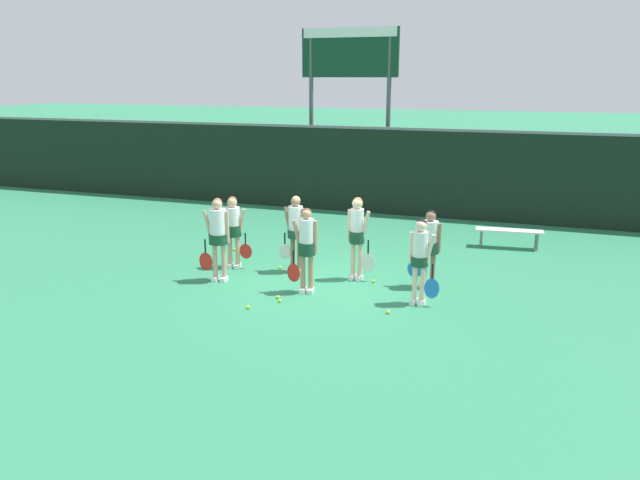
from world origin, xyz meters
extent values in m
plane|color=#2D7F56|center=(0.00, 0.00, 0.00)|extent=(140.00, 140.00, 0.00)
cube|color=black|center=(0.00, 7.11, 1.31)|extent=(60.00, 0.06, 2.63)
cube|color=slate|center=(0.00, 7.11, 2.67)|extent=(60.00, 0.08, 0.08)
cylinder|color=#515156|center=(-3.10, 7.98, 2.84)|extent=(0.14, 0.14, 5.69)
cylinder|color=#515156|center=(-0.50, 7.98, 2.84)|extent=(0.14, 0.14, 5.69)
cube|color=#0F3823|center=(-1.80, 7.98, 4.93)|extent=(3.17, 0.12, 1.52)
cube|color=white|center=(-1.80, 7.91, 5.53)|extent=(3.04, 0.02, 0.30)
cube|color=silver|center=(3.57, 4.21, 0.45)|extent=(1.66, 0.52, 0.04)
cylinder|color=slate|center=(4.22, 4.40, 0.22)|extent=(0.06, 0.06, 0.43)
cylinder|color=slate|center=(4.25, 4.15, 0.22)|extent=(0.06, 0.06, 0.43)
cylinder|color=slate|center=(2.89, 4.27, 0.22)|extent=(0.06, 0.06, 0.43)
cylinder|color=slate|center=(2.91, 4.02, 0.22)|extent=(0.06, 0.06, 0.43)
cylinder|color=tan|center=(-1.98, -0.50, 0.42)|extent=(0.10, 0.10, 0.85)
cylinder|color=tan|center=(-2.17, -0.53, 0.42)|extent=(0.10, 0.10, 0.85)
cube|color=white|center=(-1.97, -0.53, 0.04)|extent=(0.14, 0.25, 0.09)
cube|color=white|center=(-2.16, -0.56, 0.04)|extent=(0.14, 0.25, 0.09)
cylinder|color=#16422B|center=(-2.07, -0.52, 0.92)|extent=(0.40, 0.40, 0.21)
cylinder|color=white|center=(-2.07, -0.52, 1.20)|extent=(0.35, 0.35, 0.70)
sphere|color=tan|center=(-2.07, -0.52, 1.65)|extent=(0.22, 0.22, 0.22)
sphere|color=olive|center=(-2.07, -0.50, 1.68)|extent=(0.20, 0.20, 0.20)
cylinder|color=tan|center=(-2.28, -0.55, 1.18)|extent=(0.22, 0.11, 0.67)
cylinder|color=tan|center=(-1.87, -0.49, 1.18)|extent=(0.08, 0.08, 0.66)
cylinder|color=black|center=(-2.36, -0.58, 0.75)|extent=(0.03, 0.03, 0.29)
ellipsoid|color=red|center=(-2.36, -0.58, 0.41)|extent=(0.32, 0.03, 0.40)
cylinder|color=tan|center=(0.01, -0.58, 0.41)|extent=(0.10, 0.10, 0.82)
cylinder|color=tan|center=(-0.15, -0.60, 0.41)|extent=(0.10, 0.10, 0.82)
cube|color=white|center=(0.01, -0.61, 0.04)|extent=(0.14, 0.25, 0.09)
cube|color=white|center=(-0.15, -0.63, 0.04)|extent=(0.14, 0.25, 0.09)
cylinder|color=#16422B|center=(-0.07, -0.59, 0.91)|extent=(0.34, 0.34, 0.25)
cylinder|color=white|center=(-0.07, -0.59, 1.16)|extent=(0.29, 0.29, 0.69)
sphere|color=tan|center=(-0.07, -0.59, 1.61)|extent=(0.20, 0.20, 0.20)
sphere|color=#4C331E|center=(-0.08, -0.57, 1.63)|extent=(0.18, 0.18, 0.18)
cylinder|color=tan|center=(-0.26, -0.62, 1.15)|extent=(0.22, 0.10, 0.65)
cylinder|color=tan|center=(0.10, -0.57, 1.15)|extent=(0.08, 0.08, 0.65)
cylinder|color=black|center=(-0.33, -0.65, 0.73)|extent=(0.03, 0.03, 0.28)
ellipsoid|color=red|center=(-0.33, -0.65, 0.40)|extent=(0.28, 0.03, 0.39)
cylinder|color=beige|center=(2.24, -0.53, 0.39)|extent=(0.10, 0.10, 0.79)
cylinder|color=beige|center=(2.09, -0.51, 0.39)|extent=(0.10, 0.10, 0.79)
cube|color=white|center=(2.24, -0.56, 0.04)|extent=(0.13, 0.25, 0.09)
cube|color=white|center=(2.08, -0.54, 0.04)|extent=(0.13, 0.25, 0.09)
cylinder|color=#16422B|center=(2.16, -0.52, 0.85)|extent=(0.32, 0.32, 0.18)
cylinder|color=white|center=(2.16, -0.52, 1.10)|extent=(0.28, 0.28, 0.63)
sphere|color=beige|center=(2.16, -0.52, 1.53)|extent=(0.22, 0.22, 0.22)
sphere|color=black|center=(2.17, -0.50, 1.56)|extent=(0.20, 0.20, 0.20)
cylinder|color=beige|center=(2.34, -0.54, 1.09)|extent=(0.21, 0.10, 0.61)
cylinder|color=beige|center=(1.99, -0.50, 1.09)|extent=(0.08, 0.08, 0.60)
cylinder|color=black|center=(2.42, -0.57, 0.69)|extent=(0.03, 0.03, 0.28)
ellipsoid|color=blue|center=(2.42, -0.57, 0.36)|extent=(0.29, 0.03, 0.39)
cylinder|color=tan|center=(-2.13, 0.44, 0.39)|extent=(0.10, 0.10, 0.77)
cylinder|color=tan|center=(-2.30, 0.41, 0.39)|extent=(0.10, 0.10, 0.77)
cube|color=white|center=(-2.12, 0.41, 0.04)|extent=(0.15, 0.26, 0.09)
cube|color=white|center=(-2.30, 0.38, 0.04)|extent=(0.15, 0.26, 0.09)
cylinder|color=#16422B|center=(-2.21, 0.43, 0.86)|extent=(0.37, 0.37, 0.25)
cylinder|color=white|center=(-2.21, 0.43, 1.08)|extent=(0.33, 0.33, 0.62)
sphere|color=tan|center=(-2.21, 0.43, 1.50)|extent=(0.22, 0.22, 0.22)
sphere|color=olive|center=(-2.22, 0.45, 1.53)|extent=(0.20, 0.20, 0.20)
cylinder|color=tan|center=(-2.02, 0.46, 1.07)|extent=(0.21, 0.11, 0.59)
cylinder|color=tan|center=(-2.40, 0.39, 1.07)|extent=(0.08, 0.08, 0.59)
cylinder|color=black|center=(-1.93, 0.46, 0.70)|extent=(0.03, 0.03, 0.25)
ellipsoid|color=red|center=(-1.93, 0.46, 0.40)|extent=(0.31, 0.03, 0.35)
cylinder|color=#8C664C|center=(-0.69, 0.58, 0.40)|extent=(0.10, 0.10, 0.81)
cylinder|color=#8C664C|center=(-0.86, 0.62, 0.40)|extent=(0.10, 0.10, 0.81)
cube|color=white|center=(-0.69, 0.55, 0.04)|extent=(0.15, 0.26, 0.09)
cube|color=white|center=(-0.86, 0.59, 0.04)|extent=(0.15, 0.26, 0.09)
cylinder|color=#16422B|center=(-0.77, 0.60, 0.87)|extent=(0.36, 0.36, 0.18)
cylinder|color=white|center=(-0.77, 0.60, 1.14)|extent=(0.32, 0.32, 0.67)
sphere|color=#8C664C|center=(-0.77, 0.60, 1.58)|extent=(0.21, 0.21, 0.21)
sphere|color=#D8B772|center=(-0.77, 0.62, 1.61)|extent=(0.19, 0.19, 0.19)
cylinder|color=#8C664C|center=(-0.97, 0.64, 1.13)|extent=(0.22, 0.11, 0.64)
cylinder|color=#8C664C|center=(-0.59, 0.56, 1.13)|extent=(0.08, 0.08, 0.64)
cylinder|color=black|center=(-1.05, 0.63, 0.73)|extent=(0.03, 0.03, 0.25)
ellipsoid|color=silver|center=(-1.05, 0.63, 0.43)|extent=(0.29, 0.03, 0.35)
cylinder|color=beige|center=(0.71, 0.52, 0.42)|extent=(0.10, 0.10, 0.84)
cylinder|color=beige|center=(0.56, 0.53, 0.42)|extent=(0.10, 0.10, 0.84)
cube|color=white|center=(0.71, 0.49, 0.04)|extent=(0.12, 0.24, 0.09)
cube|color=white|center=(0.56, 0.50, 0.04)|extent=(0.12, 0.24, 0.09)
cylinder|color=#16422B|center=(0.64, 0.53, 0.93)|extent=(0.32, 0.32, 0.25)
cylinder|color=white|center=(0.64, 0.53, 1.19)|extent=(0.28, 0.28, 0.69)
sphere|color=beige|center=(0.64, 0.53, 1.65)|extent=(0.22, 0.22, 0.22)
sphere|color=olive|center=(0.64, 0.55, 1.67)|extent=(0.21, 0.21, 0.21)
cylinder|color=beige|center=(0.82, 0.52, 1.18)|extent=(0.21, 0.08, 0.66)
cylinder|color=beige|center=(0.47, 0.53, 1.18)|extent=(0.08, 0.08, 0.66)
cylinder|color=black|center=(0.90, 0.50, 0.75)|extent=(0.03, 0.03, 0.29)
ellipsoid|color=silver|center=(0.90, 0.50, 0.40)|extent=(0.30, 0.03, 0.40)
cylinder|color=#8C664C|center=(2.26, 0.49, 0.38)|extent=(0.10, 0.10, 0.77)
cylinder|color=#8C664C|center=(2.08, 0.53, 0.38)|extent=(0.10, 0.10, 0.77)
cube|color=white|center=(2.26, 0.46, 0.04)|extent=(0.15, 0.26, 0.09)
cube|color=white|center=(2.08, 0.50, 0.04)|extent=(0.15, 0.26, 0.09)
cylinder|color=#16422B|center=(2.17, 0.51, 0.85)|extent=(0.38, 0.38, 0.24)
cylinder|color=white|center=(2.17, 0.51, 1.08)|extent=(0.33, 0.33, 0.63)
sphere|color=#8C664C|center=(2.17, 0.51, 1.50)|extent=(0.20, 0.20, 0.20)
sphere|color=black|center=(2.18, 0.53, 1.52)|extent=(0.19, 0.19, 0.19)
cylinder|color=#8C664C|center=(1.97, 0.55, 1.07)|extent=(0.21, 0.11, 0.60)
cylinder|color=#8C664C|center=(2.36, 0.47, 1.07)|extent=(0.08, 0.08, 0.59)
cylinder|color=black|center=(1.89, 0.54, 0.68)|extent=(0.03, 0.03, 0.27)
ellipsoid|color=blue|center=(1.89, 0.54, 0.36)|extent=(0.31, 0.03, 0.38)
sphere|color=#CCE033|center=(-0.47, -1.15, 0.03)|extent=(0.07, 0.07, 0.07)
sphere|color=#CCE033|center=(1.74, -1.22, 0.04)|extent=(0.07, 0.07, 0.07)
sphere|color=#CCE033|center=(-0.36, -1.32, 0.03)|extent=(0.06, 0.06, 0.06)
sphere|color=#CCE033|center=(1.05, 0.43, 0.03)|extent=(0.06, 0.06, 0.06)
sphere|color=#CCE033|center=(-0.78, -1.84, 0.03)|extent=(0.07, 0.07, 0.07)
sphere|color=#CCE033|center=(-2.84, 1.68, 0.04)|extent=(0.07, 0.07, 0.07)
sphere|color=#CCE033|center=(-1.18, 0.66, 0.03)|extent=(0.07, 0.07, 0.07)
camera|label=1|loc=(4.10, -11.70, 4.21)|focal=35.00mm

